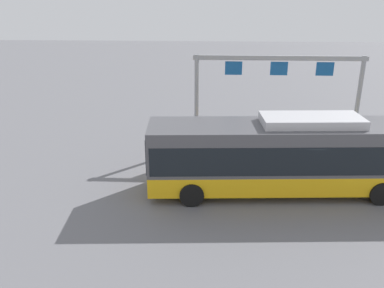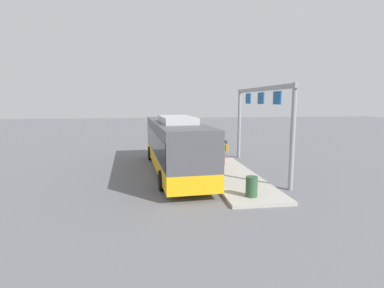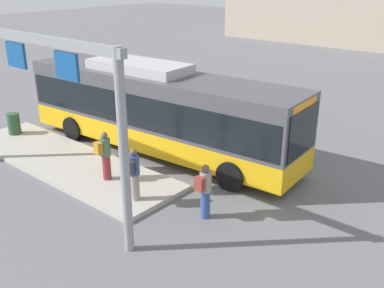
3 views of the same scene
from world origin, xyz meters
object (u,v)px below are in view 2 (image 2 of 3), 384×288
at_px(person_waiting_near, 222,148).
at_px(person_waiting_mid, 223,152).
at_px(person_boarding, 206,146).
at_px(trash_bin, 252,187).
at_px(bus_main, 175,143).

relative_size(person_waiting_near, person_waiting_mid, 1.00).
bearing_deg(person_boarding, person_waiting_near, 111.00).
height_order(person_waiting_near, trash_bin, person_waiting_near).
bearing_deg(trash_bin, person_waiting_near, -4.85).
height_order(bus_main, person_boarding, bus_main).
bearing_deg(person_waiting_mid, bus_main, 19.26).
height_order(bus_main, trash_bin, bus_main).
xyz_separation_m(person_boarding, trash_bin, (-10.37, -0.06, -0.28)).
relative_size(bus_main, person_boarding, 7.16).
bearing_deg(bus_main, person_boarding, -35.53).
relative_size(bus_main, trash_bin, 13.28).
xyz_separation_m(person_waiting_near, person_waiting_mid, (-1.79, 0.37, 0.00)).
xyz_separation_m(person_boarding, person_waiting_near, (-2.11, -0.77, 0.16)).
xyz_separation_m(person_waiting_near, trash_bin, (-8.26, 0.70, -0.44)).
height_order(person_boarding, person_waiting_near, person_waiting_near).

